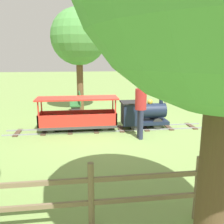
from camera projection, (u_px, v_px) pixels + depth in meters
ground_plane at (111, 130)px, 7.31m from camera, size 60.00×60.00×0.00m
track at (108, 129)px, 7.30m from camera, size 0.68×6.05×0.04m
locomotive at (142, 113)px, 7.33m from camera, size 0.64×1.45×0.97m
passenger_car at (78, 117)px, 7.09m from camera, size 0.74×2.35×0.97m
conductor_person at (141, 104)px, 6.34m from camera, size 0.30×0.30×1.62m
park_bench at (76, 103)px, 9.28m from camera, size 1.32×0.45×0.82m
oak_tree_near at (79, 37)px, 9.42m from camera, size 2.20×2.20×4.03m
fence_section at (146, 190)px, 3.10m from camera, size 0.08×7.13×0.90m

